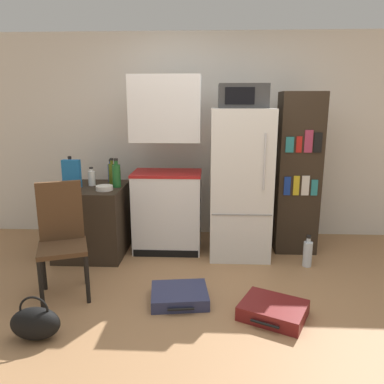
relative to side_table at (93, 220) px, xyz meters
name	(u,v)px	position (x,y,z in m)	size (l,w,h in m)	color
ground_plane	(209,313)	(1.31, -1.21, -0.38)	(24.00, 24.00, 0.00)	#A3754C
wall_back	(227,137)	(1.51, 0.79, 0.86)	(6.40, 0.10, 2.48)	silver
side_table	(93,220)	(0.00, 0.00, 0.00)	(0.72, 0.78, 0.77)	#2D2319
kitchen_hutch	(167,173)	(0.82, 0.14, 0.52)	(0.76, 0.50, 1.94)	white
refrigerator	(240,184)	(1.63, 0.07, 0.42)	(0.64, 0.67, 1.61)	silver
microwave	(243,96)	(1.63, 0.07, 1.34)	(0.50, 0.42, 0.24)	#333333
bookshelf	(298,174)	(2.28, 0.21, 0.51)	(0.46, 0.37, 1.78)	#2D2319
bottle_blue_soda	(111,172)	(0.16, 0.28, 0.49)	(0.07, 0.07, 0.26)	#1E47A3
bottle_green_tall	(117,175)	(0.29, -0.01, 0.52)	(0.09, 0.09, 0.31)	#1E6028
bottle_clear_short	(79,173)	(-0.24, 0.33, 0.47)	(0.06, 0.06, 0.19)	silver
bottle_olive_oil	(112,173)	(0.21, 0.14, 0.51)	(0.08, 0.08, 0.29)	#566619
bottle_wine_dark	(71,172)	(-0.27, 0.14, 0.52)	(0.08, 0.08, 0.31)	black
bottle_milk_white	(92,178)	(0.00, 0.06, 0.47)	(0.08, 0.08, 0.21)	white
bowl	(104,188)	(0.20, -0.17, 0.41)	(0.18, 0.18, 0.05)	silver
cereal_box	(72,174)	(-0.19, -0.05, 0.53)	(0.19, 0.07, 0.30)	#1E66A8
chair	(62,231)	(0.01, -0.90, 0.19)	(0.52, 0.52, 1.00)	black
suitcase_large_flat	(273,310)	(1.81, -1.24, -0.33)	(0.61, 0.57, 0.12)	maroon
suitcase_small_flat	(179,296)	(1.05, -1.03, -0.33)	(0.53, 0.47, 0.10)	navy
handbag	(35,323)	(0.06, -1.61, -0.26)	(0.36, 0.20, 0.33)	black
water_bottle_front	(308,253)	(2.32, -0.26, -0.24)	(0.09, 0.09, 0.34)	silver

